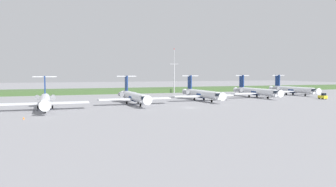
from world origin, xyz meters
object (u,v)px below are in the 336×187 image
object	(u,v)px
regional_jet_fourth	(201,94)
baggage_tug	(323,97)
regional_jet_second	(45,100)
regional_jet_fifth	(256,91)
safety_cone_front_marker	(24,118)
regional_jet_third	(134,96)
regional_jet_sixth	(292,89)
antenna_mast	(174,75)

from	to	relation	value
regional_jet_fourth	baggage_tug	bearing A→B (deg)	-12.17
regional_jet_second	regional_jet_fifth	world-z (taller)	same
regional_jet_fifth	safety_cone_front_marker	xyz separation A→B (m)	(-84.35, -37.45, -2.26)
regional_jet_third	baggage_tug	bearing A→B (deg)	-3.61
regional_jet_second	baggage_tug	world-z (taller)	regional_jet_second
regional_jet_fourth	regional_jet_sixth	xyz separation A→B (m)	(51.67, 13.41, 0.00)
regional_jet_fifth	regional_jet_fourth	bearing A→B (deg)	-167.00
regional_jet_sixth	baggage_tug	size ratio (longest dim) A/B	9.69
regional_jet_second	regional_jet_sixth	bearing A→B (deg)	13.71
antenna_mast	baggage_tug	bearing A→B (deg)	-54.46
regional_jet_second	baggage_tug	distance (m)	98.80
regional_jet_third	safety_cone_front_marker	xyz separation A→B (m)	(-30.77, -25.77, -2.26)
antenna_mast	regional_jet_third	bearing A→B (deg)	-123.31
regional_jet_fourth	regional_jet_fifth	bearing A→B (deg)	13.00
regional_jet_second	regional_jet_fourth	size ratio (longest dim) A/B	1.00
regional_jet_sixth	baggage_tug	xyz separation A→B (m)	(-5.62, -23.34, -1.53)
regional_jet_second	antenna_mast	size ratio (longest dim) A/B	1.42
baggage_tug	antenna_mast	bearing A→B (deg)	125.54
regional_jet_fifth	antenna_mast	bearing A→B (deg)	117.91
regional_jet_fifth	antenna_mast	size ratio (longest dim) A/B	1.42
baggage_tug	regional_jet_fifth	bearing A→B (deg)	139.10
regional_jet_third	regional_jet_fourth	size ratio (longest dim) A/B	1.00
regional_jet_third	regional_jet_fifth	world-z (taller)	same
regional_jet_third	regional_jet_fifth	bearing A→B (deg)	12.30
baggage_tug	safety_cone_front_marker	bearing A→B (deg)	-168.37
regional_jet_fourth	antenna_mast	world-z (taller)	antenna_mast
regional_jet_fifth	safety_cone_front_marker	distance (m)	92.31
regional_jet_second	regional_jet_sixth	world-z (taller)	same
regional_jet_fourth	regional_jet_fifth	world-z (taller)	same
regional_jet_fourth	antenna_mast	bearing A→B (deg)	81.38
regional_jet_fourth	baggage_tug	world-z (taller)	regional_jet_fourth
regional_jet_fourth	safety_cone_front_marker	world-z (taller)	regional_jet_fourth
regional_jet_third	baggage_tug	size ratio (longest dim) A/B	9.69
safety_cone_front_marker	baggage_tug	bearing A→B (deg)	11.63
regional_jet_fifth	safety_cone_front_marker	world-z (taller)	regional_jet_fifth
regional_jet_second	baggage_tug	xyz separation A→B (m)	(98.77, 2.12, -1.53)
regional_jet_second	regional_jet_fifth	xyz separation A→B (m)	(80.02, 18.36, 0.00)
regional_jet_second	antenna_mast	bearing A→B (deg)	43.77
regional_jet_second	regional_jet_fourth	world-z (taller)	same
regional_jet_sixth	antenna_mast	size ratio (longest dim) A/B	1.42
regional_jet_third	baggage_tug	distance (m)	72.48
antenna_mast	safety_cone_front_marker	world-z (taller)	antenna_mast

